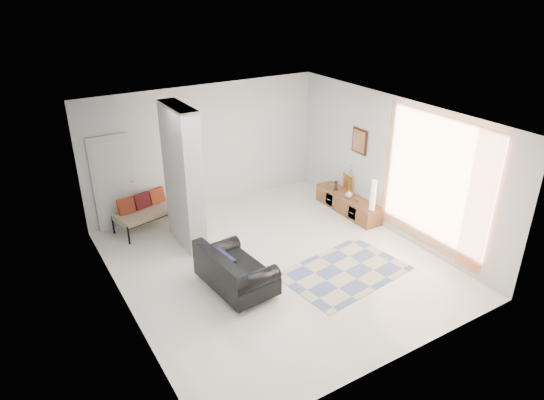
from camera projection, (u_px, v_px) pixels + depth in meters
floor at (276, 263)px, 9.08m from camera, size 6.00×6.00×0.00m
ceiling at (277, 117)px, 7.89m from camera, size 6.00×6.00×0.00m
wall_back at (206, 147)px, 10.81m from camera, size 6.00×0.00×6.00m
wall_front at (400, 279)px, 6.17m from camera, size 6.00×0.00×6.00m
wall_left at (119, 235)px, 7.19m from camera, size 0.00×6.00×6.00m
wall_right at (392, 166)px, 9.78m from camera, size 0.00×6.00×6.00m
partition_column at (183, 178)px, 9.20m from camera, size 0.35×1.20×2.80m
hallway_door at (114, 183)px, 9.95m from camera, size 0.85×0.06×2.04m
curtain at (434, 183)px, 8.83m from camera, size 0.00×2.55×2.55m
wall_art at (360, 141)px, 10.42m from camera, size 0.04×0.45×0.55m
media_console at (348, 204)px, 10.94m from camera, size 0.45×1.82×0.80m
loveseat at (233, 271)px, 8.18m from camera, size 0.99×1.54×0.76m
daybed at (150, 208)px, 10.22m from camera, size 1.66×0.99×0.77m
area_rug at (344, 272)px, 8.81m from camera, size 2.37×1.73×0.01m
cylinder_lamp at (373, 195)px, 10.10m from camera, size 0.12×0.12×0.66m
bronze_figurine at (336, 185)px, 11.10m from camera, size 0.13×0.13×0.23m
vase at (349, 194)px, 10.75m from camera, size 0.17×0.17×0.17m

